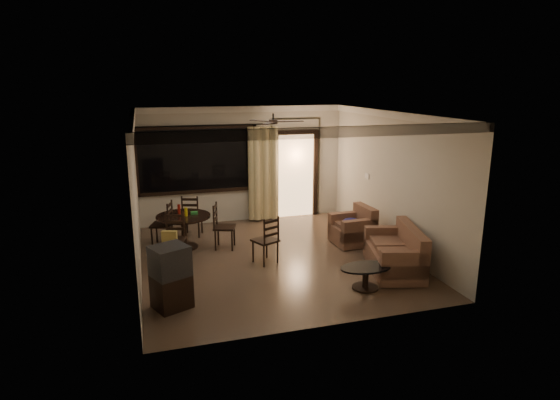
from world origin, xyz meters
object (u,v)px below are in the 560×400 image
object	(u,v)px
dining_chair_west	(163,232)
sofa	(397,254)
dining_chair_south	(173,248)
dining_chair_north	(193,223)
coffee_table	(366,274)
armchair	(354,229)
side_chair	(266,249)
dining_chair_east	(224,235)
dining_table	(184,222)
tv_cabinet	(171,277)

from	to	relation	value
dining_chair_west	sofa	size ratio (longest dim) A/B	0.56
dining_chair_south	dining_chair_north	world-z (taller)	same
coffee_table	sofa	bearing A→B (deg)	30.23
armchair	side_chair	bearing A→B (deg)	-168.79
dining_chair_east	armchair	world-z (taller)	dining_chair_east
coffee_table	side_chair	distance (m)	2.05
dining_table	sofa	bearing A→B (deg)	-33.46
dining_chair_south	sofa	bearing A→B (deg)	-3.28
dining_table	dining_chair_west	distance (m)	0.57
coffee_table	armchair	bearing A→B (deg)	69.57
coffee_table	tv_cabinet	bearing A→B (deg)	175.80
dining_chair_south	armchair	size ratio (longest dim) A/B	1.16
dining_chair_south	dining_table	bearing A→B (deg)	89.88
dining_chair_west	dining_chair_north	size ratio (longest dim) A/B	1.00
dining_chair_north	coffee_table	world-z (taller)	dining_chair_north
dining_table	tv_cabinet	world-z (taller)	tv_cabinet
dining_chair_north	armchair	bearing A→B (deg)	173.49
dining_table	side_chair	bearing A→B (deg)	-42.77
armchair	dining_table	bearing A→B (deg)	164.64
tv_cabinet	sofa	bearing A→B (deg)	-20.03
dining_chair_south	armchair	xyz separation A→B (m)	(3.77, 0.03, 0.02)
dining_chair_south	sofa	size ratio (longest dim) A/B	0.56
dining_chair_west	tv_cabinet	xyz separation A→B (m)	(-0.01, -2.92, 0.21)
armchair	coffee_table	size ratio (longest dim) A/B	0.92
dining_table	sofa	xyz separation A→B (m)	(3.59, -2.37, -0.22)
dining_chair_south	armchair	world-z (taller)	dining_chair_south
dining_chair_north	coffee_table	xyz separation A→B (m)	(2.46, -3.63, -0.02)
dining_chair_east	dining_chair_west	bearing A→B (deg)	84.85
dining_table	armchair	xyz separation A→B (m)	(3.49, -0.78, -0.22)
dining_chair_west	tv_cabinet	bearing A→B (deg)	18.48
armchair	side_chair	xyz separation A→B (m)	(-2.09, -0.52, -0.05)
coffee_table	dining_chair_south	bearing A→B (deg)	145.24
dining_chair_east	side_chair	xyz separation A→B (m)	(0.61, -1.03, -0.01)
dining_chair_north	dining_table	bearing A→B (deg)	90.13
dining_chair_west	sofa	xyz separation A→B (m)	(4.01, -2.64, 0.04)
sofa	armchair	xyz separation A→B (m)	(-0.10, 1.59, 0.00)
dining_chair_east	sofa	distance (m)	3.50
dining_chair_west	dining_chair_south	size ratio (longest dim) A/B	1.00
dining_chair_west	dining_chair_south	distance (m)	1.09
dining_chair_west	dining_chair_south	world-z (taller)	same
armchair	tv_cabinet	bearing A→B (deg)	-157.25
dining_table	dining_chair_west	bearing A→B (deg)	147.70
dining_chair_south	armchair	bearing A→B (deg)	19.18
dining_table	coffee_table	xyz separation A→B (m)	(2.71, -2.88, -0.29)
dining_chair_east	dining_chair_south	distance (m)	1.20
dining_chair_east	dining_chair_north	distance (m)	1.15
dining_chair_north	armchair	world-z (taller)	dining_chair_north
side_chair	dining_chair_north	bearing A→B (deg)	-84.44
sofa	coffee_table	size ratio (longest dim) A/B	1.89
tv_cabinet	coffee_table	distance (m)	3.16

